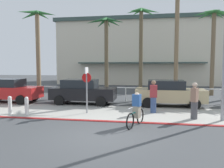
# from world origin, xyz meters

# --- Properties ---
(ground_plane) EXTENTS (80.00, 80.00, 0.00)m
(ground_plane) POSITION_xyz_m (0.00, 10.00, 0.00)
(ground_plane) COLOR #424447
(sidewalk_strip) EXTENTS (44.00, 4.00, 0.02)m
(sidewalk_strip) POSITION_xyz_m (0.00, 4.20, 0.01)
(sidewalk_strip) COLOR #ADAAA0
(sidewalk_strip) RESTS_ON ground
(curb_paint) EXTENTS (44.00, 0.24, 0.03)m
(curb_paint) POSITION_xyz_m (0.00, 2.20, 0.01)
(curb_paint) COLOR maroon
(curb_paint) RESTS_ON ground
(building_backdrop) EXTENTS (24.06, 13.15, 9.22)m
(building_backdrop) POSITION_xyz_m (0.52, 27.87, 4.63)
(building_backdrop) COLOR beige
(building_backdrop) RESTS_ON ground
(rail_fence) EXTENTS (27.54, 0.08, 1.04)m
(rail_fence) POSITION_xyz_m (-0.00, 8.50, 0.84)
(rail_fence) COLOR white
(rail_fence) RESTS_ON ground
(stop_sign_bike_lane) EXTENTS (0.52, 0.56, 2.56)m
(stop_sign_bike_lane) POSITION_xyz_m (-1.67, 3.83, 1.68)
(stop_sign_bike_lane) COLOR gray
(stop_sign_bike_lane) RESTS_ON ground
(bollard_1) EXTENTS (0.20, 0.20, 1.00)m
(bollard_1) POSITION_xyz_m (-4.68, 2.80, 0.52)
(bollard_1) COLOR white
(bollard_1) RESTS_ON ground
(bollard_3) EXTENTS (0.20, 0.20, 1.00)m
(bollard_3) POSITION_xyz_m (-5.73, 2.90, 0.52)
(bollard_3) COLOR white
(bollard_3) RESTS_ON ground
(palm_tree_1) EXTENTS (3.20, 2.86, 7.30)m
(palm_tree_1) POSITION_xyz_m (-7.74, 10.02, 5.28)
(palm_tree_1) COLOR #846B4C
(palm_tree_1) RESTS_ON ground
(palm_tree_2) EXTENTS (3.49, 3.75, 6.97)m
(palm_tree_2) POSITION_xyz_m (-2.18, 12.15, 5.36)
(palm_tree_2) COLOR brown
(palm_tree_2) RESTS_ON ground
(palm_tree_3) EXTENTS (3.20, 3.16, 8.06)m
(palm_tree_3) POSITION_xyz_m (0.94, 13.73, 6.03)
(palm_tree_3) COLOR brown
(palm_tree_3) RESTS_ON ground
(palm_tree_4) EXTENTS (3.11, 2.90, 9.39)m
(palm_tree_4) POSITION_xyz_m (3.99, 11.97, 6.92)
(palm_tree_4) COLOR #846B4C
(palm_tree_4) RESTS_ON ground
(palm_tree_5) EXTENTS (3.48, 3.21, 7.48)m
(palm_tree_5) POSITION_xyz_m (7.19, 12.91, 5.72)
(palm_tree_5) COLOR #756047
(palm_tree_5) RESTS_ON ground
(car_red_0) EXTENTS (4.40, 2.02, 1.69)m
(car_red_0) POSITION_xyz_m (-8.27, 6.59, 0.87)
(car_red_0) COLOR red
(car_red_0) RESTS_ON ground
(car_black_1) EXTENTS (4.40, 2.02, 1.69)m
(car_black_1) POSITION_xyz_m (-2.79, 6.78, 0.87)
(car_black_1) COLOR black
(car_black_1) RESTS_ON ground
(car_tan_2) EXTENTS (4.40, 2.02, 1.69)m
(car_tan_2) POSITION_xyz_m (2.99, 6.84, 0.87)
(car_tan_2) COLOR tan
(car_tan_2) RESTS_ON ground
(cyclist_teal_0) EXTENTS (0.68, 1.73, 1.50)m
(cyclist_teal_0) POSITION_xyz_m (1.18, 1.67, 0.69)
(cyclist_teal_0) COLOR black
(cyclist_teal_0) RESTS_ON ground
(pedestrian_0) EXTENTS (0.40, 0.32, 1.83)m
(pedestrian_0) POSITION_xyz_m (1.97, 4.52, 0.86)
(pedestrian_0) COLOR #384C7A
(pedestrian_0) RESTS_ON ground
(pedestrian_1) EXTENTS (0.44, 0.48, 1.82)m
(pedestrian_1) POSITION_xyz_m (3.93, 3.34, 0.85)
(pedestrian_1) COLOR #4C4C51
(pedestrian_1) RESTS_ON ground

